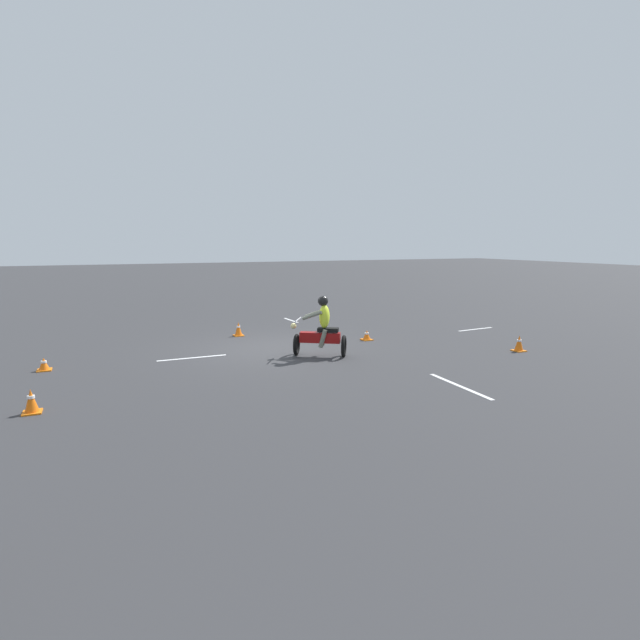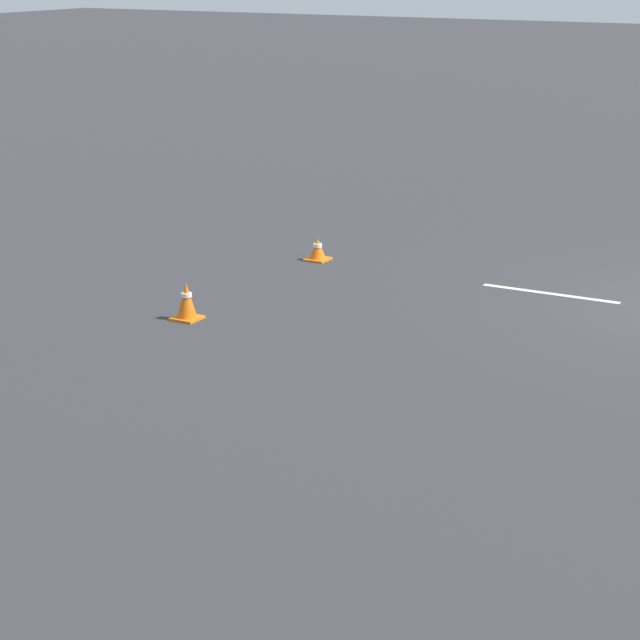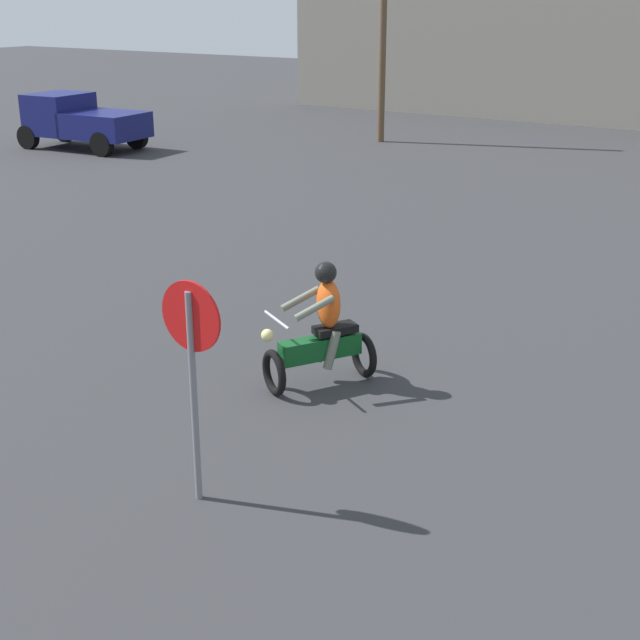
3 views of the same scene
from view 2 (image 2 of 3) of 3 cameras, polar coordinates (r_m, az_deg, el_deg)
The scene contains 3 objects.
traffic_cone_far_right at distance 14.99m, azimuth -6.12°, elevation 0.84°, with size 0.32×0.32×0.45m.
traffic_cone_far_center at distance 17.79m, azimuth -0.11°, elevation 3.23°, with size 0.32×0.32×0.32m.
lane_stripe_e at distance 16.34m, azimuth 10.48°, elevation 1.20°, with size 0.10×1.83×0.01m, color silver.
Camera 2 is at (-2.63, 15.25, 4.27)m, focal length 70.00 mm.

